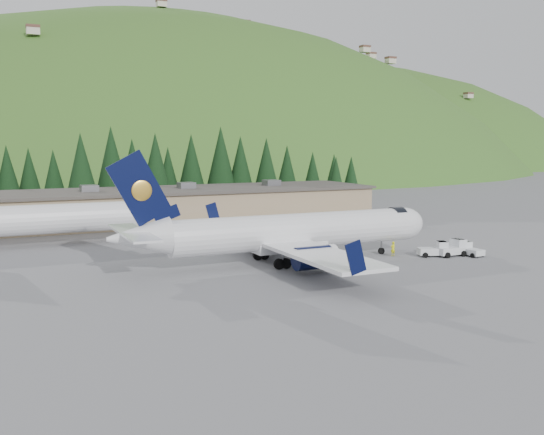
{
  "coord_description": "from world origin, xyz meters",
  "views": [
    {
      "loc": [
        -28.74,
        -54.89,
        12.26
      ],
      "look_at": [
        0.0,
        6.0,
        4.0
      ],
      "focal_mm": 40.0,
      "sensor_mm": 36.0,
      "label": 1
    }
  ],
  "objects": [
    {
      "name": "ground",
      "position": [
        0.0,
        0.0,
        0.0
      ],
      "size": [
        600.0,
        600.0,
        0.0
      ],
      "primitive_type": "plane",
      "color": "slate"
    },
    {
      "name": "airliner",
      "position": [
        -1.03,
        0.01,
        3.12
      ],
      "size": [
        35.15,
        32.93,
        11.71
      ],
      "rotation": [
        0.0,
        0.0,
        -0.01
      ],
      "color": "white",
      "rests_on": "ground"
    },
    {
      "name": "second_airliner",
      "position": [
        -24.92,
        22.0,
        3.32
      ],
      "size": [
        27.5,
        11.0,
        10.05
      ],
      "color": "white",
      "rests_on": "ground"
    },
    {
      "name": "baggage_tug_a",
      "position": [
        17.12,
        -4.14,
        0.81
      ],
      "size": [
        3.4,
        2.07,
        1.81
      ],
      "rotation": [
        0.0,
        0.0,
        0.01
      ],
      "color": "silver",
      "rests_on": "ground"
    },
    {
      "name": "baggage_tug_b",
      "position": [
        15.17,
        -3.61,
        0.73
      ],
      "size": [
        3.43,
        2.72,
        1.64
      ],
      "rotation": [
        0.0,
        0.0,
        -0.38
      ],
      "color": "silver",
      "rests_on": "ground"
    },
    {
      "name": "baggage_tug_c",
      "position": [
        18.9,
        -4.88,
        0.65
      ],
      "size": [
        1.73,
        2.77,
        1.46
      ],
      "rotation": [
        0.0,
        0.0,
        1.6
      ],
      "color": "silver",
      "rests_on": "ground"
    },
    {
      "name": "terminal_building",
      "position": [
        -5.01,
        38.0,
        2.62
      ],
      "size": [
        71.0,
        17.0,
        6.1
      ],
      "color": "#9C855F",
      "rests_on": "ground"
    },
    {
      "name": "ramp_worker",
      "position": [
        11.13,
        -1.47,
        0.8
      ],
      "size": [
        0.62,
        0.45,
        1.6
      ],
      "primitive_type": "imported",
      "rotation": [
        0.0,
        0.0,
        3.26
      ],
      "color": "yellow",
      "rests_on": "ground"
    },
    {
      "name": "tree_line",
      "position": [
        -11.17,
        59.71,
        7.69
      ],
      "size": [
        112.37,
        17.97,
        14.24
      ],
      "color": "black",
      "rests_on": "ground"
    },
    {
      "name": "hills",
      "position": [
        53.34,
        207.38,
        -82.8
      ],
      "size": [
        614.0,
        330.0,
        300.0
      ],
      "color": "#38571C",
      "rests_on": "ground"
    }
  ]
}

